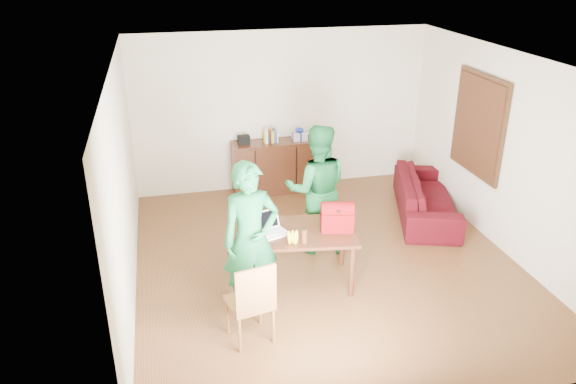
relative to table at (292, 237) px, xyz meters
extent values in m
cube|color=#411E10|center=(0.57, 0.37, -0.69)|extent=(5.00, 5.50, 0.10)
cube|color=white|center=(0.57, 0.37, 2.11)|extent=(5.00, 5.50, 0.10)
cube|color=beige|center=(0.57, 3.17, 0.71)|extent=(5.00, 0.10, 2.70)
cube|color=beige|center=(0.57, -2.43, 0.71)|extent=(5.00, 0.10, 2.70)
cube|color=beige|center=(-1.98, 0.37, 0.71)|extent=(0.10, 5.50, 2.70)
cube|color=beige|center=(3.12, 0.37, 0.71)|extent=(0.10, 5.50, 2.70)
cube|color=#3F2614|center=(3.03, 1.07, 0.91)|extent=(0.04, 1.28, 1.48)
cube|color=#4A2A16|center=(3.00, 1.07, 0.91)|extent=(0.01, 1.18, 1.36)
cube|color=black|center=(0.37, 2.88, -0.19)|extent=(1.40, 0.45, 0.90)
cube|color=black|center=(-0.13, 2.88, 0.33)|extent=(0.20, 0.14, 0.14)
cube|color=silver|center=(0.82, 2.88, 0.33)|extent=(0.24, 0.22, 0.14)
ellipsoid|color=#172A9B|center=(0.82, 2.88, 0.44)|extent=(0.14, 0.14, 0.07)
cube|color=black|center=(0.00, 0.00, 0.07)|extent=(1.67, 1.10, 0.04)
cylinder|color=black|center=(-0.74, -0.25, -0.30)|extent=(0.07, 0.07, 0.69)
cylinder|color=black|center=(0.64, -0.46, -0.30)|extent=(0.07, 0.07, 0.69)
cylinder|color=black|center=(-0.64, 0.46, -0.30)|extent=(0.07, 0.07, 0.69)
cylinder|color=black|center=(0.74, 0.25, -0.30)|extent=(0.07, 0.07, 0.69)
cube|color=brown|center=(-0.69, -0.97, -0.18)|extent=(0.53, 0.51, 0.05)
cube|color=brown|center=(-0.65, -1.16, 0.09)|extent=(0.44, 0.12, 0.51)
imported|color=#156131|center=(-0.57, -0.42, 0.27)|extent=(0.72, 0.53, 1.82)
imported|color=#15602C|center=(0.54, 0.78, 0.26)|extent=(0.98, 0.82, 1.81)
cube|color=white|center=(-0.24, -0.03, 0.10)|extent=(0.42, 0.35, 0.02)
cube|color=black|center=(-0.24, -0.03, 0.23)|extent=(0.36, 0.20, 0.22)
cylinder|color=#532613|center=(0.07, -0.32, 0.19)|extent=(0.08, 0.08, 0.20)
cube|color=maroon|center=(0.55, -0.09, 0.23)|extent=(0.43, 0.30, 0.29)
imported|color=#390708|center=(2.52, 1.43, -0.33)|extent=(1.45, 2.26, 0.62)
camera|label=1|loc=(-1.42, -5.91, 3.30)|focal=35.00mm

